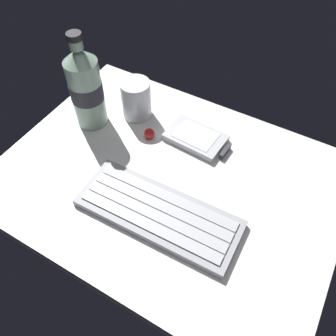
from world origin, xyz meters
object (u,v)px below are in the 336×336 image
Objects in this scene: keyboard at (158,213)px; juice_cup at (136,100)px; water_bottle at (86,88)px; handheld_device at (198,139)px; trackball_mouse at (149,133)px.

keyboard is 3.44× the size of juice_cup.
water_bottle is at bearing 151.50° from keyboard.
juice_cup is (-15.55, 0.66, 3.18)cm from handheld_device.
juice_cup is at bearing 177.57° from handheld_device.
trackball_mouse is (6.10, -4.76, -2.81)cm from juice_cup.
handheld_device is at bearing 14.76° from water_bottle.
juice_cup is at bearing 131.07° from keyboard.
water_bottle is 15.65cm from trackball_mouse.
water_bottle is at bearing -165.24° from handheld_device.
water_bottle is (-7.27, -6.67, 5.10)cm from juice_cup.
water_bottle reaches higher than juice_cup.
juice_cup reaches higher than trackball_mouse.
keyboard is 13.30× the size of trackball_mouse.
handheld_device is 15.88cm from juice_cup.
water_bottle is (-24.82, 13.48, 8.20)cm from keyboard.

